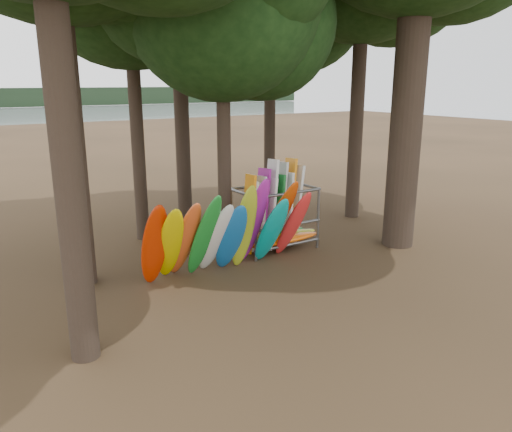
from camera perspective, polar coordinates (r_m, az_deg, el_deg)
ground at (r=14.71m, az=5.54°, el=-6.17°), size 120.00×120.00×0.00m
lake at (r=71.47m, az=-25.86°, el=9.37°), size 160.00×160.00×0.00m
kayak_row at (r=14.06m, az=-3.24°, el=-1.99°), size 5.10×2.16×2.91m
storage_rack at (r=16.31m, az=2.10°, el=-0.37°), size 3.08×1.58×2.92m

